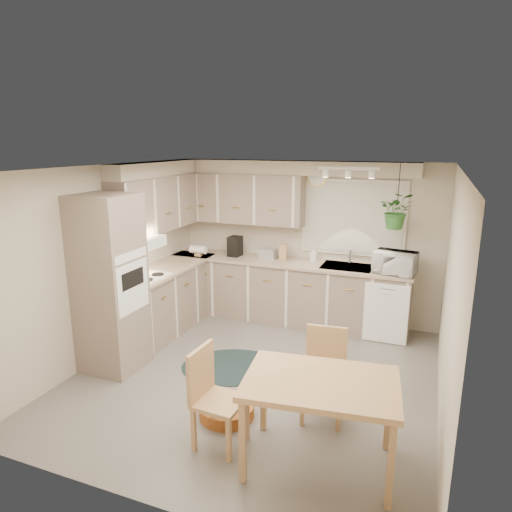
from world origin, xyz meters
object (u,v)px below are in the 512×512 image
at_px(dining_table, 319,423).
at_px(chair_back, 323,377).
at_px(pet_bed, 227,410).
at_px(chair_left, 220,399).
at_px(braided_rug, 233,366).
at_px(microwave, 395,260).

relative_size(dining_table, chair_back, 1.38).
bearing_deg(dining_table, pet_bed, 161.17).
bearing_deg(pet_bed, chair_left, -71.86).
bearing_deg(braided_rug, microwave, 43.09).
height_order(dining_table, pet_bed, dining_table).
distance_m(chair_back, microwave, 2.36).
height_order(dining_table, microwave, microwave).
height_order(chair_left, chair_back, chair_left).
xyz_separation_m(dining_table, chair_left, (-0.88, -0.07, 0.06)).
bearing_deg(chair_left, dining_table, 97.82).
height_order(braided_rug, microwave, microwave).
relative_size(dining_table, chair_left, 1.37).
xyz_separation_m(braided_rug, pet_bed, (0.37, -0.96, 0.06)).
xyz_separation_m(chair_back, braided_rug, (-1.26, 0.64, -0.45)).
bearing_deg(dining_table, chair_left, -175.71).
relative_size(pet_bed, microwave, 1.02).
relative_size(braided_rug, microwave, 2.32).
height_order(dining_table, chair_left, chair_left).
bearing_deg(microwave, dining_table, -85.83).
xyz_separation_m(braided_rug, microwave, (1.69, 1.58, 1.12)).
bearing_deg(braided_rug, dining_table, -43.24).
bearing_deg(microwave, braided_rug, -126.67).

